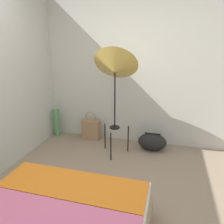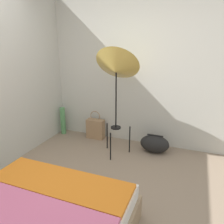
{
  "view_description": "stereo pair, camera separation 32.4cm",
  "coord_description": "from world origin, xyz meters",
  "px_view_note": "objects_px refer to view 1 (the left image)",
  "views": [
    {
      "loc": [
        0.85,
        -1.66,
        1.76
      ],
      "look_at": [
        0.03,
        1.32,
        0.77
      ],
      "focal_mm": 35.0,
      "sensor_mm": 36.0,
      "label": 1
    },
    {
      "loc": [
        1.16,
        -1.56,
        1.76
      ],
      "look_at": [
        0.03,
        1.32,
        0.77
      ],
      "focal_mm": 35.0,
      "sensor_mm": 36.0,
      "label": 2
    }
  ],
  "objects_px": {
    "duffel_bag": "(152,142)",
    "paper_roll": "(57,123)",
    "photo_umbrella": "(115,69)",
    "tote_bag": "(91,129)"
  },
  "relations": [
    {
      "from": "duffel_bag",
      "to": "paper_roll",
      "type": "xyz_separation_m",
      "value": [
        -1.86,
        0.12,
        0.12
      ]
    },
    {
      "from": "duffel_bag",
      "to": "paper_roll",
      "type": "height_order",
      "value": "paper_roll"
    },
    {
      "from": "photo_umbrella",
      "to": "duffel_bag",
      "type": "relative_size",
      "value": 3.57
    },
    {
      "from": "photo_umbrella",
      "to": "paper_roll",
      "type": "xyz_separation_m",
      "value": [
        -1.28,
        0.4,
        -1.12
      ]
    },
    {
      "from": "duffel_bag",
      "to": "paper_roll",
      "type": "bearing_deg",
      "value": 176.36
    },
    {
      "from": "tote_bag",
      "to": "duffel_bag",
      "type": "xyz_separation_m",
      "value": [
        1.16,
        -0.15,
        -0.04
      ]
    },
    {
      "from": "duffel_bag",
      "to": "photo_umbrella",
      "type": "bearing_deg",
      "value": -154.39
    },
    {
      "from": "photo_umbrella",
      "to": "tote_bag",
      "type": "bearing_deg",
      "value": 143.08
    },
    {
      "from": "tote_bag",
      "to": "duffel_bag",
      "type": "height_order",
      "value": "tote_bag"
    },
    {
      "from": "photo_umbrella",
      "to": "duffel_bag",
      "type": "distance_m",
      "value": 1.4
    }
  ]
}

